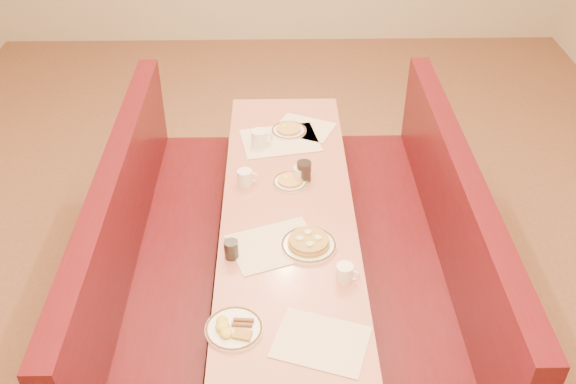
{
  "coord_description": "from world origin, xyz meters",
  "views": [
    {
      "loc": [
        -0.05,
        -2.64,
        2.85
      ],
      "look_at": [
        0.0,
        0.05,
        0.85
      ],
      "focal_mm": 40.0,
      "sensor_mm": 36.0,
      "label": 1
    }
  ],
  "objects_px": {
    "coffee_mug_a": "(345,273)",
    "soda_tumbler_near": "(231,249)",
    "soda_tumbler_mid": "(304,171)",
    "booth_left": "(158,269)",
    "diner_table": "(288,265)",
    "coffee_mug_d": "(260,138)",
    "coffee_mug_b": "(245,177)",
    "coffee_mug_c": "(301,173)",
    "pancake_plate": "(309,244)",
    "eggs_plate": "(233,328)",
    "booth_right": "(418,265)"
  },
  "relations": [
    {
      "from": "pancake_plate",
      "to": "soda_tumbler_near",
      "type": "bearing_deg",
      "value": -170.21
    },
    {
      "from": "coffee_mug_b",
      "to": "pancake_plate",
      "type": "bearing_deg",
      "value": -59.15
    },
    {
      "from": "diner_table",
      "to": "soda_tumbler_mid",
      "type": "xyz_separation_m",
      "value": [
        0.09,
        0.3,
        0.43
      ]
    },
    {
      "from": "diner_table",
      "to": "coffee_mug_d",
      "type": "height_order",
      "value": "coffee_mug_d"
    },
    {
      "from": "coffee_mug_c",
      "to": "coffee_mug_d",
      "type": "distance_m",
      "value": 0.43
    },
    {
      "from": "coffee_mug_b",
      "to": "coffee_mug_a",
      "type": "bearing_deg",
      "value": -58.31
    },
    {
      "from": "booth_right",
      "to": "coffee_mug_c",
      "type": "height_order",
      "value": "booth_right"
    },
    {
      "from": "pancake_plate",
      "to": "coffee_mug_c",
      "type": "distance_m",
      "value": 0.58
    },
    {
      "from": "diner_table",
      "to": "booth_right",
      "type": "xyz_separation_m",
      "value": [
        0.73,
        0.0,
        -0.01
      ]
    },
    {
      "from": "booth_right",
      "to": "pancake_plate",
      "type": "xyz_separation_m",
      "value": [
        -0.64,
        -0.27,
        0.41
      ]
    },
    {
      "from": "diner_table",
      "to": "booth_left",
      "type": "distance_m",
      "value": 0.73
    },
    {
      "from": "coffee_mug_c",
      "to": "soda_tumbler_near",
      "type": "distance_m",
      "value": 0.73
    },
    {
      "from": "coffee_mug_a",
      "to": "soda_tumbler_near",
      "type": "relative_size",
      "value": 1.14
    },
    {
      "from": "soda_tumbler_near",
      "to": "eggs_plate",
      "type": "bearing_deg",
      "value": -86.29
    },
    {
      "from": "coffee_mug_a",
      "to": "soda_tumbler_mid",
      "type": "distance_m",
      "value": 0.82
    },
    {
      "from": "diner_table",
      "to": "eggs_plate",
      "type": "distance_m",
      "value": 0.93
    },
    {
      "from": "coffee_mug_d",
      "to": "soda_tumbler_near",
      "type": "bearing_deg",
      "value": -99.86
    },
    {
      "from": "eggs_plate",
      "to": "coffee_mug_d",
      "type": "bearing_deg",
      "value": 86.49
    },
    {
      "from": "coffee_mug_c",
      "to": "eggs_plate",
      "type": "bearing_deg",
      "value": -99.83
    },
    {
      "from": "coffee_mug_b",
      "to": "coffee_mug_c",
      "type": "relative_size",
      "value": 1.11
    },
    {
      "from": "booth_left",
      "to": "coffee_mug_c",
      "type": "height_order",
      "value": "booth_left"
    },
    {
      "from": "soda_tumbler_mid",
      "to": "coffee_mug_a",
      "type": "bearing_deg",
      "value": -78.84
    },
    {
      "from": "coffee_mug_b",
      "to": "coffee_mug_d",
      "type": "xyz_separation_m",
      "value": [
        0.07,
        0.4,
        0.01
      ]
    },
    {
      "from": "soda_tumbler_near",
      "to": "booth_left",
      "type": "bearing_deg",
      "value": 143.43
    },
    {
      "from": "coffee_mug_b",
      "to": "coffee_mug_c",
      "type": "height_order",
      "value": "coffee_mug_b"
    },
    {
      "from": "booth_right",
      "to": "soda_tumbler_near",
      "type": "height_order",
      "value": "booth_right"
    },
    {
      "from": "pancake_plate",
      "to": "coffee_mug_b",
      "type": "relative_size",
      "value": 2.36
    },
    {
      "from": "pancake_plate",
      "to": "eggs_plate",
      "type": "relative_size",
      "value": 1.11
    },
    {
      "from": "booth_left",
      "to": "pancake_plate",
      "type": "xyz_separation_m",
      "value": [
        0.83,
        -0.27,
        0.41
      ]
    },
    {
      "from": "diner_table",
      "to": "coffee_mug_d",
      "type": "xyz_separation_m",
      "value": [
        -0.16,
        0.67,
        0.43
      ]
    },
    {
      "from": "booth_left",
      "to": "coffee_mug_b",
      "type": "bearing_deg",
      "value": 27.81
    },
    {
      "from": "soda_tumbler_mid",
      "to": "diner_table",
      "type": "bearing_deg",
      "value": -107.21
    },
    {
      "from": "pancake_plate",
      "to": "coffee_mug_c",
      "type": "xyz_separation_m",
      "value": [
        -0.02,
        0.58,
        0.02
      ]
    },
    {
      "from": "booth_left",
      "to": "eggs_plate",
      "type": "relative_size",
      "value": 10.06
    },
    {
      "from": "coffee_mug_c",
      "to": "soda_tumbler_mid",
      "type": "xyz_separation_m",
      "value": [
        0.02,
        -0.0,
        0.01
      ]
    },
    {
      "from": "booth_left",
      "to": "coffee_mug_b",
      "type": "height_order",
      "value": "booth_left"
    },
    {
      "from": "coffee_mug_b",
      "to": "coffee_mug_d",
      "type": "height_order",
      "value": "coffee_mug_d"
    },
    {
      "from": "soda_tumbler_near",
      "to": "coffee_mug_d",
      "type": "bearing_deg",
      "value": 83.17
    },
    {
      "from": "soda_tumbler_near",
      "to": "soda_tumbler_mid",
      "type": "bearing_deg",
      "value": 59.67
    },
    {
      "from": "eggs_plate",
      "to": "soda_tumbler_mid",
      "type": "distance_m",
      "value": 1.16
    },
    {
      "from": "booth_right",
      "to": "soda_tumbler_near",
      "type": "relative_size",
      "value": 26.18
    },
    {
      "from": "booth_left",
      "to": "coffee_mug_a",
      "type": "distance_m",
      "value": 1.19
    },
    {
      "from": "booth_left",
      "to": "booth_right",
      "type": "xyz_separation_m",
      "value": [
        1.46,
        0.0,
        0.0
      ]
    },
    {
      "from": "coffee_mug_b",
      "to": "diner_table",
      "type": "bearing_deg",
      "value": -49.3
    },
    {
      "from": "diner_table",
      "to": "pancake_plate",
      "type": "relative_size",
      "value": 9.03
    },
    {
      "from": "booth_left",
      "to": "pancake_plate",
      "type": "relative_size",
      "value": 9.03
    },
    {
      "from": "eggs_plate",
      "to": "coffee_mug_a",
      "type": "height_order",
      "value": "coffee_mug_a"
    },
    {
      "from": "booth_left",
      "to": "soda_tumbler_near",
      "type": "relative_size",
      "value": 26.18
    },
    {
      "from": "eggs_plate",
      "to": "pancake_plate",
      "type": "bearing_deg",
      "value": 56.91
    },
    {
      "from": "booth_right",
      "to": "eggs_plate",
      "type": "relative_size",
      "value": 10.06
    }
  ]
}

